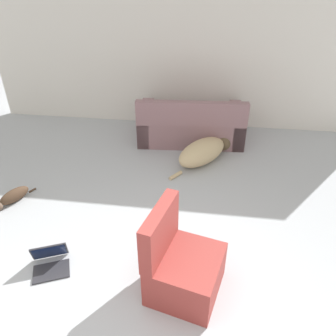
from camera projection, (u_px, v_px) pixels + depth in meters
wall_back at (182, 56)px, 5.80m from camera, size 7.13×0.06×2.54m
couch at (191, 125)px, 5.69m from camera, size 1.84×1.06×0.83m
dog at (205, 151)px, 5.11m from camera, size 0.98×1.25×0.36m
cat at (12, 197)px, 4.24m from camera, size 0.34×0.58×0.17m
laptop_open at (50, 260)px, 3.34m from camera, size 0.46×0.45×0.24m
side_chair at (181, 266)px, 3.00m from camera, size 0.75×0.77×0.88m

